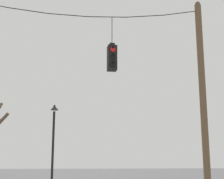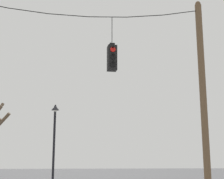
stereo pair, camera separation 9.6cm
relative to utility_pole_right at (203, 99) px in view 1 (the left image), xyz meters
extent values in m
cylinder|color=brown|center=(0.00, 0.00, -0.07)|extent=(0.26, 0.26, 7.92)
sphere|color=brown|center=(0.00, 0.00, 3.95)|extent=(0.21, 0.21, 0.21)
cylinder|color=black|center=(-6.71, 0.00, 3.06)|extent=(1.49, 0.03, 0.14)
cylinder|color=black|center=(-5.22, 0.00, 3.01)|extent=(1.49, 0.03, 0.03)
cylinder|color=black|center=(-3.73, 0.00, 3.06)|extent=(1.49, 0.03, 0.14)
cylinder|color=black|center=(-2.24, 0.00, 3.22)|extent=(1.50, 0.03, 0.24)
cylinder|color=black|center=(-0.75, 0.00, 3.49)|extent=(1.50, 0.03, 0.35)
cube|color=black|center=(-3.57, 0.00, 1.41)|extent=(0.34, 0.34, 0.96)
cube|color=black|center=(-3.57, 0.00, 1.94)|extent=(0.19, 0.19, 0.10)
cylinder|color=black|center=(-3.57, 0.00, 2.53)|extent=(0.02, 0.02, 1.07)
cylinder|color=red|center=(-3.57, -0.18, 1.70)|extent=(0.20, 0.03, 0.20)
cylinder|color=black|center=(-3.57, -0.23, 1.79)|extent=(0.07, 0.12, 0.07)
cylinder|color=black|center=(-3.57, -0.18, 1.41)|extent=(0.20, 0.03, 0.20)
cylinder|color=black|center=(-3.57, -0.23, 1.50)|extent=(0.07, 0.12, 0.07)
cylinder|color=black|center=(-3.57, -0.18, 1.12)|extent=(0.20, 0.03, 0.20)
cylinder|color=black|center=(-3.57, -0.23, 1.21)|extent=(0.07, 0.12, 0.07)
cylinder|color=red|center=(-3.57, 0.18, 1.70)|extent=(0.20, 0.03, 0.20)
cylinder|color=black|center=(-3.57, 0.23, 1.79)|extent=(0.07, 0.12, 0.07)
cylinder|color=black|center=(-3.57, 0.18, 1.41)|extent=(0.20, 0.03, 0.20)
cylinder|color=black|center=(-3.57, 0.23, 1.50)|extent=(0.07, 0.12, 0.07)
cylinder|color=black|center=(-3.57, 0.18, 1.12)|extent=(0.20, 0.03, 0.20)
cylinder|color=black|center=(-3.57, 0.23, 1.21)|extent=(0.07, 0.12, 0.07)
cylinder|color=black|center=(-5.52, 6.02, -1.75)|extent=(0.12, 0.12, 4.56)
cylinder|color=black|center=(-5.52, 5.79, 0.48)|extent=(0.07, 0.44, 0.07)
cone|color=#232328|center=(-5.52, 5.57, 0.36)|extent=(0.40, 0.40, 0.24)
sphere|color=silver|center=(-5.52, 5.57, 0.24)|extent=(0.18, 0.18, 0.18)
camera|label=1|loc=(-5.89, -12.09, -2.46)|focal=55.00mm
camera|label=2|loc=(-5.79, -12.11, -2.46)|focal=55.00mm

